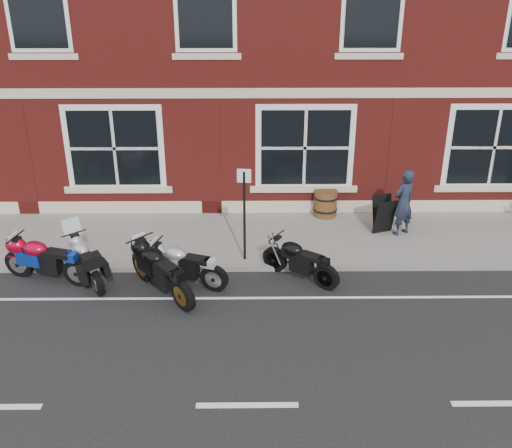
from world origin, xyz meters
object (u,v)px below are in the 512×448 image
object	(u,v)px
moto_sport_silver	(183,263)
barrel_planter	(325,203)
moto_naked_black	(299,258)
moto_sport_black	(162,268)
moto_sport_red	(46,258)
pedestrian_left	(404,202)
moto_touring_silver	(87,258)
parking_sign	(244,208)
a_board_sign	(384,215)

from	to	relation	value
moto_sport_silver	barrel_planter	world-z (taller)	moto_sport_silver
moto_sport_silver	moto_naked_black	world-z (taller)	moto_sport_silver
moto_naked_black	barrel_planter	xyz separation A→B (m)	(0.97, 3.29, -0.02)
moto_sport_black	barrel_planter	size ratio (longest dim) A/B	2.53
moto_sport_silver	moto_naked_black	xyz separation A→B (m)	(2.50, 0.21, -0.02)
moto_sport_red	moto_sport_black	world-z (taller)	moto_sport_black
moto_naked_black	pedestrian_left	size ratio (longest dim) A/B	0.94
moto_touring_silver	parking_sign	xyz separation A→B (m)	(3.41, 0.73, 0.86)
pedestrian_left	parking_sign	size ratio (longest dim) A/B	0.78
pedestrian_left	moto_sport_silver	bearing A→B (deg)	-7.30
moto_sport_black	a_board_sign	size ratio (longest dim) A/B	2.01
a_board_sign	barrel_planter	world-z (taller)	a_board_sign
moto_sport_silver	pedestrian_left	bearing A→B (deg)	-45.26
moto_sport_red	a_board_sign	size ratio (longest dim) A/B	2.25
moto_touring_silver	parking_sign	distance (m)	3.59
pedestrian_left	moto_naked_black	bearing A→B (deg)	6.29
parking_sign	moto_sport_silver	bearing A→B (deg)	-137.44
moto_sport_black	moto_naked_black	bearing A→B (deg)	-27.98
moto_naked_black	parking_sign	size ratio (longest dim) A/B	0.73
moto_sport_silver	moto_naked_black	size ratio (longest dim) A/B	1.20
barrel_planter	parking_sign	distance (m)	3.45
moto_sport_silver	parking_sign	world-z (taller)	parking_sign
pedestrian_left	a_board_sign	distance (m)	0.60
moto_sport_red	parking_sign	distance (m)	4.44
pedestrian_left	parking_sign	xyz separation A→B (m)	(-3.94, -1.35, 0.41)
moto_touring_silver	barrel_planter	bearing A→B (deg)	-0.13
moto_sport_silver	a_board_sign	xyz separation A→B (m)	(4.81, 2.46, 0.06)
moto_sport_red	moto_sport_silver	world-z (taller)	moto_sport_red
moto_sport_black	parking_sign	xyz separation A→B (m)	(1.71, 1.32, 0.79)
moto_sport_black	a_board_sign	xyz separation A→B (m)	(5.21, 2.83, -0.01)
moto_sport_black	a_board_sign	bearing A→B (deg)	-10.79
pedestrian_left	barrel_planter	size ratio (longest dim) A/B	2.33
moto_sport_red	a_board_sign	distance (m)	8.12
moto_touring_silver	moto_sport_silver	world-z (taller)	moto_touring_silver
moto_sport_black	pedestrian_left	size ratio (longest dim) A/B	1.09
moto_sport_red	pedestrian_left	distance (m)	8.50
pedestrian_left	parking_sign	world-z (taller)	parking_sign
moto_sport_black	moto_sport_silver	xyz separation A→B (m)	(0.40, 0.37, -0.07)
moto_sport_black	barrel_planter	distance (m)	5.47
moto_sport_red	moto_sport_black	xyz separation A→B (m)	(2.59, -0.58, 0.04)
barrel_planter	parking_sign	world-z (taller)	parking_sign
moto_sport_silver	barrel_planter	distance (m)	4.92
moto_sport_black	parking_sign	size ratio (longest dim) A/B	0.84
moto_sport_black	moto_sport_silver	bearing A→B (deg)	3.13
moto_naked_black	pedestrian_left	bearing A→B (deg)	-14.41
moto_sport_silver	moto_naked_black	distance (m)	2.51
pedestrian_left	a_board_sign	world-z (taller)	pedestrian_left
moto_naked_black	a_board_sign	xyz separation A→B (m)	(2.31, 2.25, 0.08)
a_board_sign	parking_sign	xyz separation A→B (m)	(-3.51, -1.51, 0.80)
moto_sport_black	pedestrian_left	bearing A→B (deg)	-13.96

